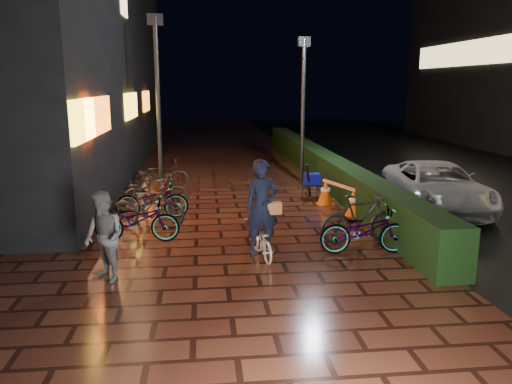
{
  "coord_description": "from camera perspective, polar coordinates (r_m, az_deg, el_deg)",
  "views": [
    {
      "loc": [
        -0.93,
        -9.53,
        3.35
      ],
      "look_at": [
        0.18,
        0.8,
        1.1
      ],
      "focal_mm": 35.0,
      "sensor_mm": 36.0,
      "label": 1
    }
  ],
  "objects": [
    {
      "name": "cyclist",
      "position": [
        9.7,
        0.65,
        -3.46
      ],
      "size": [
        0.75,
        1.43,
        1.96
      ],
      "color": "silver",
      "rests_on": "ground"
    },
    {
      "name": "bystander_person",
      "position": [
        8.95,
        -17.03,
        -4.94
      ],
      "size": [
        0.95,
        0.97,
        1.58
      ],
      "primitive_type": "imported",
      "rotation": [
        0.0,
        0.0,
        -0.89
      ],
      "color": "#545456",
      "rests_on": "ground"
    },
    {
      "name": "cart_assembly",
      "position": [
        14.86,
        6.37,
        1.34
      ],
      "size": [
        0.64,
        0.66,
        1.11
      ],
      "color": "black",
      "rests_on": "ground"
    },
    {
      "name": "traffic_barrier",
      "position": [
        13.74,
        9.44,
        -0.54
      ],
      "size": [
        0.92,
        1.76,
        0.72
      ],
      "color": "orange",
      "rests_on": "ground"
    },
    {
      "name": "lamp_post_sf",
      "position": [
        17.79,
        -11.15,
        11.21
      ],
      "size": [
        0.54,
        0.16,
        5.66
      ],
      "color": "black",
      "rests_on": "ground"
    },
    {
      "name": "parked_bikes_storefront",
      "position": [
        13.24,
        -11.86,
        -0.49
      ],
      "size": [
        2.01,
        6.25,
        1.07
      ],
      "color": "black",
      "rests_on": "ground"
    },
    {
      "name": "van",
      "position": [
        14.41,
        19.93,
        0.61
      ],
      "size": [
        2.63,
        4.75,
        1.26
      ],
      "primitive_type": "imported",
      "rotation": [
        0.0,
        0.0,
        -0.12
      ],
      "color": "#B2B2B7",
      "rests_on": "ground"
    },
    {
      "name": "lamp_post_hedge",
      "position": [
        17.21,
        5.39,
        9.96
      ],
      "size": [
        0.46,
        0.22,
        4.89
      ],
      "color": "black",
      "rests_on": "ground"
    },
    {
      "name": "parked_bikes_hedge",
      "position": [
        10.56,
        12.11,
        -3.7
      ],
      "size": [
        1.94,
        1.31,
        1.07
      ],
      "color": "black",
      "rests_on": "ground"
    },
    {
      "name": "hedge",
      "position": [
        18.25,
        7.34,
        3.12
      ],
      "size": [
        0.7,
        20.0,
        1.0
      ],
      "primitive_type": "cube",
      "color": "black",
      "rests_on": "ground"
    },
    {
      "name": "ground",
      "position": [
        10.14,
        -0.55,
        -7.07
      ],
      "size": [
        80.0,
        80.0,
        0.0
      ],
      "primitive_type": "plane",
      "color": "#381911",
      "rests_on": "ground"
    }
  ]
}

